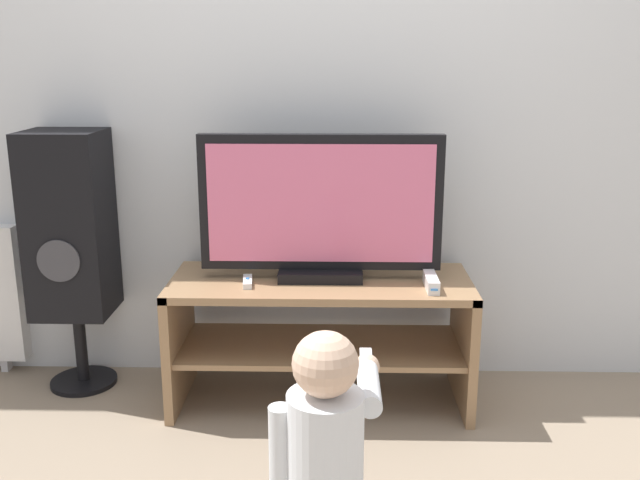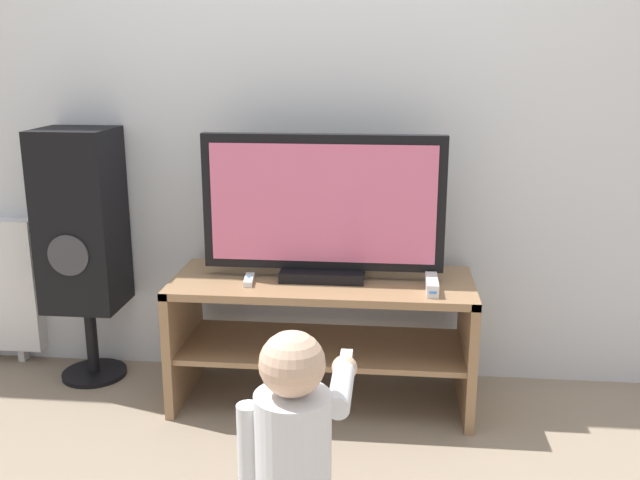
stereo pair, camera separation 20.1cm
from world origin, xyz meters
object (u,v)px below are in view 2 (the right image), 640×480
(game_console, at_px, (432,285))
(child, at_px, (295,446))
(television, at_px, (323,209))
(remote_primary, at_px, (249,280))
(speaker_tower, at_px, (82,225))

(game_console, distance_m, child, 1.08)
(television, distance_m, child, 1.19)
(game_console, height_order, remote_primary, game_console)
(child, bearing_deg, speaker_tower, 131.03)
(game_console, bearing_deg, television, 163.89)
(television, relative_size, game_console, 5.11)
(television, xyz_separation_m, child, (0.04, -1.13, -0.36))
(game_console, bearing_deg, child, -110.85)
(television, distance_m, game_console, 0.51)
(remote_primary, height_order, speaker_tower, speaker_tower)
(game_console, relative_size, child, 0.25)
(television, distance_m, remote_primary, 0.40)
(game_console, height_order, child, child)
(remote_primary, bearing_deg, speaker_tower, 165.55)
(television, height_order, speaker_tower, same)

